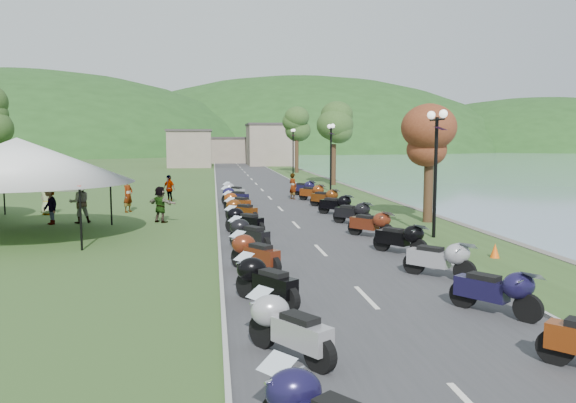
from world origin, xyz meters
name	(u,v)px	position (x,y,z in m)	size (l,w,h in m)	color
road	(262,190)	(0.00, 40.00, 0.01)	(7.00, 120.00, 0.02)	#3A3A3D
hills_backdrop	(224,150)	(0.00, 200.00, 0.00)	(360.00, 120.00, 76.00)	#285621
far_building	(224,149)	(-2.00, 85.00, 2.50)	(18.00, 16.00, 5.00)	gray
moto_row_left	(259,254)	(-2.44, 13.04, 0.55)	(2.60, 42.54, 1.10)	#331411
moto_row_right	(385,231)	(2.56, 16.68, 0.55)	(2.60, 39.23, 1.10)	#331411
vendor_tent_main	(19,188)	(-11.39, 20.21, 2.00)	(5.97, 5.97, 4.00)	silver
tree_lakeside	(429,154)	(6.33, 22.05, 3.24)	(2.34, 2.34, 6.49)	#3A5E26
pedestrian_a	(129,212)	(-8.32, 27.79, 0.00)	(0.67, 0.49, 1.85)	slate
pedestrian_b	(81,223)	(-9.98, 24.02, 0.00)	(0.96, 0.52, 1.97)	slate
pedestrian_c	(51,224)	(-11.24, 23.73, 0.00)	(1.17, 0.48, 1.81)	slate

